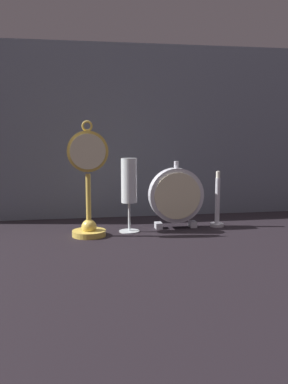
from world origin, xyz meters
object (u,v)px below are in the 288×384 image
pocket_watch_on_stand (88,188)px  brass_candlestick (217,207)px  champagne_flute (129,186)px  mantel_clock_silver (176,196)px

pocket_watch_on_stand → brass_candlestick: (0.40, 0.06, -0.08)m
pocket_watch_on_stand → champagne_flute: 0.12m
mantel_clock_silver → brass_candlestick: (0.13, -0.00, -0.04)m
pocket_watch_on_stand → brass_candlestick: size_ratio=1.87×
pocket_watch_on_stand → mantel_clock_silver: pocket_watch_on_stand is taller
brass_candlestick → mantel_clock_silver: bearing=178.5°
pocket_watch_on_stand → brass_candlestick: 0.41m
mantel_clock_silver → brass_candlestick: size_ratio=1.19×
mantel_clock_silver → champagne_flute: size_ratio=0.94×
champagne_flute → brass_candlestick: 0.29m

